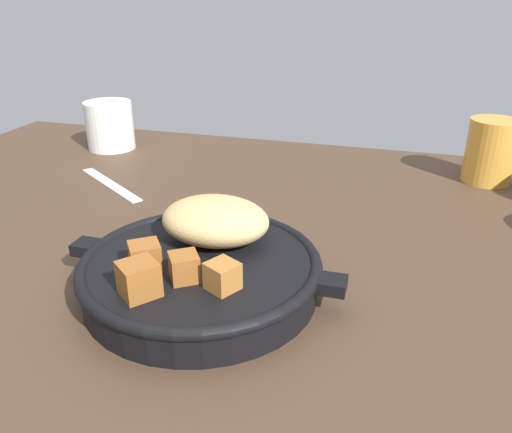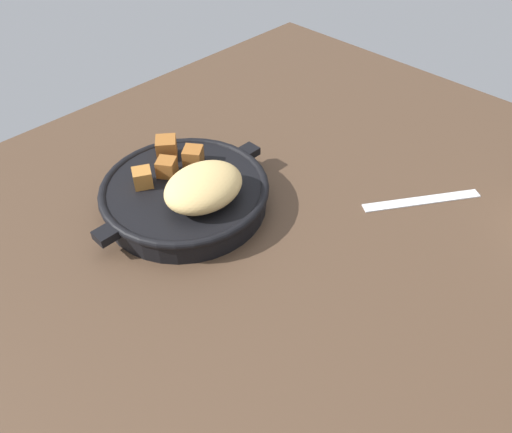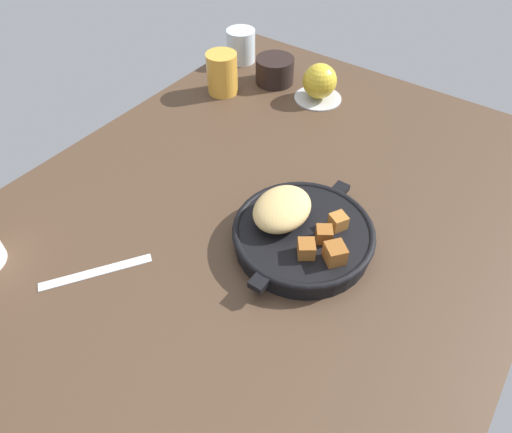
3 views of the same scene
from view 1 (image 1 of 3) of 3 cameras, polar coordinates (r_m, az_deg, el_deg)
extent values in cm
cube|color=#473323|center=(58.31, -2.54, -4.49)|extent=(119.01, 86.12, 2.40)
cylinder|color=black|center=(49.17, -6.05, -6.63)|extent=(22.20, 22.20, 3.49)
torus|color=black|center=(48.43, -6.12, -5.14)|extent=(22.96, 22.96, 1.20)
cube|color=black|center=(45.80, 8.45, -7.54)|extent=(2.64, 2.40, 1.20)
cube|color=black|center=(54.04, -18.32, -3.31)|extent=(2.64, 2.40, 1.20)
ellipsoid|color=tan|center=(50.69, -4.29, -0.46)|extent=(10.89, 8.58, 4.45)
cube|color=#935623|center=(45.01, -8.43, -5.56)|extent=(3.40, 3.40, 2.43)
cube|color=#935623|center=(47.09, -12.32, -4.38)|extent=(3.67, 3.64, 2.54)
cube|color=#A86B2D|center=(43.28, -3.77, -6.66)|extent=(3.30, 3.29, 2.44)
cube|color=#935623|center=(43.31, -12.98, -6.84)|extent=(4.09, 4.11, 3.00)
cube|color=silver|center=(78.52, -15.98, 3.55)|extent=(15.11, 11.02, 0.36)
cylinder|color=silver|center=(95.63, -16.05, 9.78)|extent=(8.26, 8.26, 8.38)
cylinder|color=gold|center=(83.08, 24.77, 6.66)|extent=(7.12, 7.12, 9.39)
camera|label=2|loc=(0.85, 30.59, 34.26)|focal=34.57mm
camera|label=3|loc=(0.69, -71.80, 35.84)|focal=31.75mm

